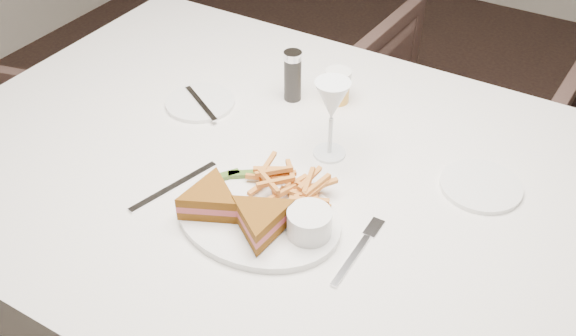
# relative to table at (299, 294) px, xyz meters

# --- Properties ---
(table) EXTENTS (1.59, 1.06, 0.75)m
(table) POSITION_rel_table_xyz_m (0.00, 0.00, 0.00)
(table) COLOR silver
(table) RESTS_ON ground
(chair_far) EXTENTS (0.69, 0.65, 0.68)m
(chair_far) POSITION_rel_table_xyz_m (0.07, 0.93, -0.04)
(chair_far) COLOR #47322B
(chair_far) RESTS_ON ground
(table_setting) EXTENTS (0.81, 0.63, 0.18)m
(table_setting) POSITION_rel_table_xyz_m (-0.00, -0.06, 0.41)
(table_setting) COLOR white
(table_setting) RESTS_ON table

